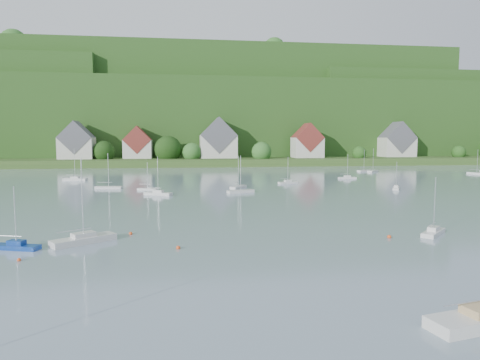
% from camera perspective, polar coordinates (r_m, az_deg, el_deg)
% --- Properties ---
extents(far_shore_strip, '(600.00, 60.00, 3.00)m').
position_cam_1_polar(far_shore_strip, '(203.54, -4.56, 2.65)').
color(far_shore_strip, '#30521E').
rests_on(far_shore_strip, ground).
extents(forested_ridge, '(620.00, 181.22, 69.89)m').
position_cam_1_polar(forested_ridge, '(272.03, -5.30, 7.86)').
color(forested_ridge, '#1D3E14').
rests_on(forested_ridge, ground).
extents(village_building_0, '(14.00, 10.40, 16.00)m').
position_cam_1_polar(village_building_0, '(195.05, -20.77, 4.54)').
color(village_building_0, beige).
rests_on(village_building_0, far_shore_strip).
extents(village_building_1, '(12.00, 9.36, 14.00)m').
position_cam_1_polar(village_building_1, '(192.96, -13.35, 4.52)').
color(village_building_1, beige).
rests_on(village_building_1, far_shore_strip).
extents(village_building_2, '(16.00, 11.44, 18.00)m').
position_cam_1_polar(village_building_2, '(191.66, -2.89, 5.11)').
color(village_building_2, beige).
rests_on(village_building_2, far_shore_strip).
extents(village_building_3, '(13.00, 10.40, 15.50)m').
position_cam_1_polar(village_building_3, '(197.11, 8.87, 4.81)').
color(village_building_3, beige).
rests_on(village_building_3, far_shore_strip).
extents(village_building_4, '(15.00, 10.40, 16.50)m').
position_cam_1_polar(village_building_4, '(217.80, 20.03, 4.65)').
color(village_building_4, beige).
rests_on(village_building_4, far_shore_strip).
extents(near_sailboat_1, '(5.10, 2.84, 6.64)m').
position_cam_1_polar(near_sailboat_1, '(51.34, -27.43, -7.71)').
color(near_sailboat_1, navy).
rests_on(near_sailboat_1, ground).
extents(near_sailboat_3, '(4.78, 4.60, 7.00)m').
position_cam_1_polar(near_sailboat_3, '(57.36, 24.20, -6.22)').
color(near_sailboat_3, silver).
rests_on(near_sailboat_3, ground).
extents(near_sailboat_6, '(6.83, 5.78, 9.50)m').
position_cam_1_polar(near_sailboat_6, '(51.34, -19.95, -7.32)').
color(near_sailboat_6, silver).
rests_on(near_sailboat_6, ground).
extents(mooring_buoy_0, '(0.38, 0.38, 0.38)m').
position_cam_1_polar(mooring_buoy_0, '(46.60, -27.16, -9.51)').
color(mooring_buoy_0, '#DC4E1D').
rests_on(mooring_buoy_0, ground).
extents(mooring_buoy_2, '(0.49, 0.49, 0.49)m').
position_cam_1_polar(mooring_buoy_2, '(53.74, 19.11, -7.25)').
color(mooring_buoy_2, '#DC4E1D').
rests_on(mooring_buoy_2, ground).
extents(mooring_buoy_3, '(0.46, 0.46, 0.46)m').
position_cam_1_polar(mooring_buoy_3, '(46.42, -8.17, -9.00)').
color(mooring_buoy_3, '#DC4E1D').
rests_on(mooring_buoy_3, ground).
extents(mooring_buoy_5, '(0.43, 0.43, 0.43)m').
position_cam_1_polar(mooring_buoy_5, '(54.26, -14.25, -6.99)').
color(mooring_buoy_5, '#DC4E1D').
rests_on(mooring_buoy_5, ground).
extents(far_sailboat_cluster, '(191.61, 58.89, 8.71)m').
position_cam_1_polar(far_sailboat_cluster, '(120.83, 2.00, 0.18)').
color(far_sailboat_cluster, silver).
rests_on(far_sailboat_cluster, ground).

